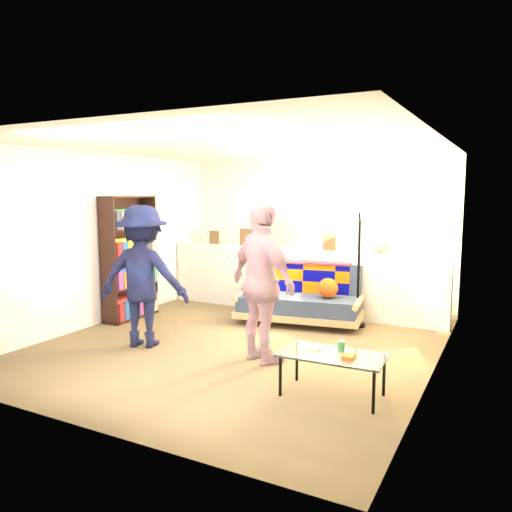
{
  "coord_description": "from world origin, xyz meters",
  "views": [
    {
      "loc": [
        2.92,
        -5.21,
        1.87
      ],
      "look_at": [
        0.0,
        0.4,
        1.05
      ],
      "focal_mm": 35.0,
      "sensor_mm": 36.0,
      "label": 1
    }
  ],
  "objects_px": {
    "bookshelf": "(129,262)",
    "floor_lamp": "(361,242)",
    "futon_sofa": "(301,298)",
    "coffee_table": "(333,357)",
    "person_right": "(263,283)",
    "person_left": "(143,276)"
  },
  "relations": [
    {
      "from": "bookshelf",
      "to": "floor_lamp",
      "type": "height_order",
      "value": "bookshelf"
    },
    {
      "from": "bookshelf",
      "to": "futon_sofa",
      "type": "bearing_deg",
      "value": 21.39
    },
    {
      "from": "futon_sofa",
      "to": "coffee_table",
      "type": "bearing_deg",
      "value": -61.15
    },
    {
      "from": "floor_lamp",
      "to": "person_right",
      "type": "bearing_deg",
      "value": -105.44
    },
    {
      "from": "coffee_table",
      "to": "futon_sofa",
      "type": "bearing_deg",
      "value": 118.85
    },
    {
      "from": "floor_lamp",
      "to": "futon_sofa",
      "type": "bearing_deg",
      "value": -165.69
    },
    {
      "from": "coffee_table",
      "to": "person_left",
      "type": "height_order",
      "value": "person_left"
    },
    {
      "from": "floor_lamp",
      "to": "person_left",
      "type": "xyz_separation_m",
      "value": [
        -2.08,
        -2.07,
        -0.32
      ]
    },
    {
      "from": "floor_lamp",
      "to": "person_left",
      "type": "relative_size",
      "value": 0.97
    },
    {
      "from": "person_right",
      "to": "bookshelf",
      "type": "bearing_deg",
      "value": 10.48
    },
    {
      "from": "bookshelf",
      "to": "person_right",
      "type": "relative_size",
      "value": 1.02
    },
    {
      "from": "floor_lamp",
      "to": "person_right",
      "type": "relative_size",
      "value": 0.94
    },
    {
      "from": "bookshelf",
      "to": "person_left",
      "type": "distance_m",
      "value": 1.42
    },
    {
      "from": "person_left",
      "to": "coffee_table",
      "type": "bearing_deg",
      "value": 153.37
    },
    {
      "from": "coffee_table",
      "to": "bookshelf",
      "type": "bearing_deg",
      "value": 159.46
    },
    {
      "from": "futon_sofa",
      "to": "person_right",
      "type": "bearing_deg",
      "value": -81.68
    },
    {
      "from": "floor_lamp",
      "to": "coffee_table",
      "type": "bearing_deg",
      "value": -79.34
    },
    {
      "from": "futon_sofa",
      "to": "bookshelf",
      "type": "xyz_separation_m",
      "value": [
        -2.35,
        -0.92,
        0.49
      ]
    },
    {
      "from": "person_left",
      "to": "person_right",
      "type": "distance_m",
      "value": 1.56
    },
    {
      "from": "person_left",
      "to": "futon_sofa",
      "type": "bearing_deg",
      "value": -142.43
    },
    {
      "from": "futon_sofa",
      "to": "person_left",
      "type": "height_order",
      "value": "person_left"
    },
    {
      "from": "coffee_table",
      "to": "person_left",
      "type": "distance_m",
      "value": 2.62
    }
  ]
}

